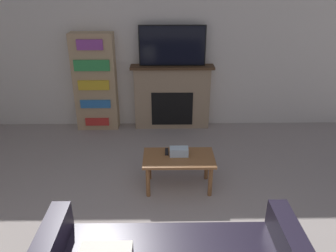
{
  "coord_description": "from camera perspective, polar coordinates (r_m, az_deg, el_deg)",
  "views": [
    {
      "loc": [
        0.04,
        -1.15,
        2.37
      ],
      "look_at": [
        0.09,
        2.51,
        0.7
      ],
      "focal_mm": 35.0,
      "sensor_mm": 36.0,
      "label": 1
    }
  ],
  "objects": [
    {
      "name": "bookshelf",
      "position": [
        5.5,
        -12.55,
        7.4
      ],
      "size": [
        0.68,
        0.29,
        1.59
      ],
      "color": "tan",
      "rests_on": "ground_plane"
    },
    {
      "name": "remote_control",
      "position": [
        3.99,
        -0.23,
        -4.49
      ],
      "size": [
        0.04,
        0.15,
        0.02
      ],
      "color": "black",
      "rests_on": "coffee_table"
    },
    {
      "name": "fireplace",
      "position": [
        5.49,
        0.71,
        5.13
      ],
      "size": [
        1.34,
        0.28,
        1.07
      ],
      "color": "tan",
      "rests_on": "ground_plane"
    },
    {
      "name": "tissue_box",
      "position": [
        3.91,
        1.93,
        -4.47
      ],
      "size": [
        0.22,
        0.12,
        0.1
      ],
      "color": "silver",
      "rests_on": "coffee_table"
    },
    {
      "name": "coffee_table",
      "position": [
        3.93,
        1.88,
        -6.24
      ],
      "size": [
        0.85,
        0.48,
        0.42
      ],
      "color": "brown",
      "rests_on": "ground_plane"
    },
    {
      "name": "wall_back",
      "position": [
        5.42,
        -1.18,
        13.73
      ],
      "size": [
        6.92,
        0.06,
        2.7
      ],
      "color": "silver",
      "rests_on": "ground_plane"
    },
    {
      "name": "tv",
      "position": [
        5.25,
        0.76,
        13.8
      ],
      "size": [
        1.05,
        0.03,
        0.63
      ],
      "color": "black",
      "rests_on": "fireplace"
    }
  ]
}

